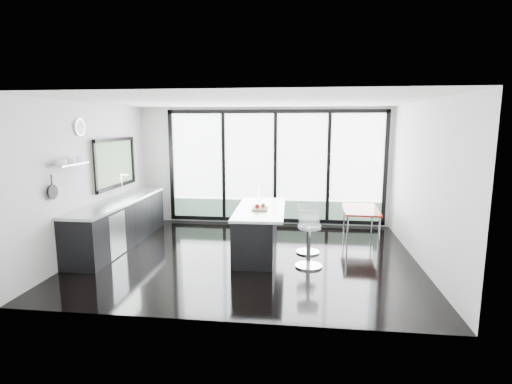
# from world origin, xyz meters

# --- Properties ---
(floor) EXTENTS (6.00, 5.00, 0.00)m
(floor) POSITION_xyz_m (0.00, 0.00, 0.00)
(floor) COLOR black
(floor) RESTS_ON ground
(ceiling) EXTENTS (6.00, 5.00, 0.00)m
(ceiling) POSITION_xyz_m (0.00, 0.00, 2.80)
(ceiling) COLOR white
(ceiling) RESTS_ON wall_back
(wall_back) EXTENTS (6.00, 0.09, 2.80)m
(wall_back) POSITION_xyz_m (0.27, 2.47, 1.27)
(wall_back) COLOR silver
(wall_back) RESTS_ON ground
(wall_front) EXTENTS (6.00, 0.00, 2.80)m
(wall_front) POSITION_xyz_m (0.00, -2.50, 1.40)
(wall_front) COLOR silver
(wall_front) RESTS_ON ground
(wall_left) EXTENTS (0.26, 5.00, 2.80)m
(wall_left) POSITION_xyz_m (-2.97, 0.27, 1.56)
(wall_left) COLOR silver
(wall_left) RESTS_ON ground
(wall_right) EXTENTS (0.00, 5.00, 2.80)m
(wall_right) POSITION_xyz_m (3.00, 0.00, 1.40)
(wall_right) COLOR silver
(wall_right) RESTS_ON ground
(counter_cabinets) EXTENTS (0.69, 3.24, 1.36)m
(counter_cabinets) POSITION_xyz_m (-2.67, 0.40, 0.46)
(counter_cabinets) COLOR black
(counter_cabinets) RESTS_ON floor
(island) EXTENTS (0.96, 2.14, 1.12)m
(island) POSITION_xyz_m (0.12, 0.25, 0.44)
(island) COLOR black
(island) RESTS_ON floor
(bar_stool_near) EXTENTS (0.47, 0.47, 0.73)m
(bar_stool_near) POSITION_xyz_m (1.10, -0.44, 0.37)
(bar_stool_near) COLOR silver
(bar_stool_near) RESTS_ON floor
(bar_stool_far) EXTENTS (0.53, 0.53, 0.71)m
(bar_stool_far) POSITION_xyz_m (1.09, 0.32, 0.35)
(bar_stool_far) COLOR silver
(bar_stool_far) RESTS_ON floor
(red_table) EXTENTS (0.75, 1.26, 0.66)m
(red_table) POSITION_xyz_m (2.18, 1.35, 0.33)
(red_table) COLOR maroon
(red_table) RESTS_ON floor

